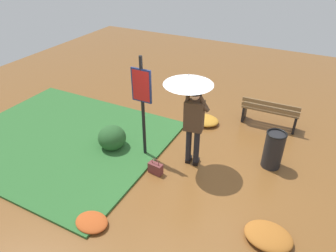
{
  "coord_description": "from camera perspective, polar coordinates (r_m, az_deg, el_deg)",
  "views": [
    {
      "loc": [
        -1.65,
        4.78,
        4.19
      ],
      "look_at": [
        0.78,
        0.03,
        0.85
      ],
      "focal_mm": 32.5,
      "sensor_mm": 36.0,
      "label": 1
    }
  ],
  "objects": [
    {
      "name": "ground_plane",
      "position": [
        6.57,
        6.24,
        -7.83
      ],
      "size": [
        18.0,
        18.0,
        0.0
      ],
      "primitive_type": "plane",
      "color": "brown"
    },
    {
      "name": "leaf_pile_by_bench",
      "position": [
        5.45,
        18.29,
        -19.0
      ],
      "size": [
        0.78,
        0.62,
        0.17
      ],
      "color": "#A86023",
      "rests_on": "ground_plane"
    },
    {
      "name": "shrub_cluster",
      "position": [
        7.09,
        -10.6,
        -2.15
      ],
      "size": [
        0.7,
        0.64,
        0.57
      ],
      "color": "#285628",
      "rests_on": "ground_plane"
    },
    {
      "name": "leaf_pile_near_person",
      "position": [
        8.04,
        6.77,
        1.12
      ],
      "size": [
        0.78,
        0.62,
        0.17
      ],
      "color": "#C68428",
      "rests_on": "ground_plane"
    },
    {
      "name": "grass_verge",
      "position": [
        7.8,
        -19.16,
        -2.24
      ],
      "size": [
        4.8,
        4.0,
        0.05
      ],
      "color": "#2D662D",
      "rests_on": "ground_plane"
    },
    {
      "name": "leaf_pile_far_path",
      "position": [
        5.57,
        -14.13,
        -17.08
      ],
      "size": [
        0.59,
        0.47,
        0.13
      ],
      "color": "#B74C1E",
      "rests_on": "ground_plane"
    },
    {
      "name": "trash_bin",
      "position": [
        6.71,
        19.17,
        -4.21
      ],
      "size": [
        0.42,
        0.42,
        0.83
      ],
      "color": "black",
      "rests_on": "ground_plane"
    },
    {
      "name": "info_sign_post",
      "position": [
        6.15,
        -4.87,
        5.41
      ],
      "size": [
        0.44,
        0.07,
        2.3
      ],
      "color": "black",
      "rests_on": "ground_plane"
    },
    {
      "name": "handbag",
      "position": [
        6.33,
        -2.37,
        -7.9
      ],
      "size": [
        0.31,
        0.17,
        0.37
      ],
      "color": "brown",
      "rests_on": "ground_plane"
    },
    {
      "name": "person_with_umbrella",
      "position": [
        5.86,
        4.32,
        5.19
      ],
      "size": [
        0.96,
        0.96,
        2.04
      ],
      "color": "black",
      "rests_on": "ground_plane"
    },
    {
      "name": "park_bench",
      "position": [
        8.12,
        18.55,
        2.46
      ],
      "size": [
        1.4,
        0.4,
        0.75
      ],
      "color": "black",
      "rests_on": "ground_plane"
    }
  ]
}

